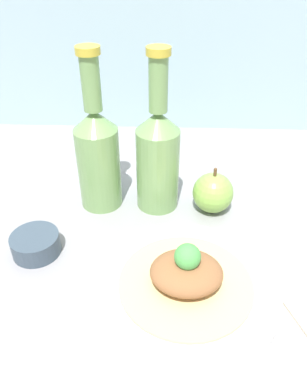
# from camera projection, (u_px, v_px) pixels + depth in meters

# --- Properties ---
(ground_plane) EXTENTS (1.80, 1.10, 0.04)m
(ground_plane) POSITION_uv_depth(u_px,v_px,m) (176.00, 288.00, 0.56)
(ground_plane) COLOR gray
(plate) EXTENTS (0.26, 0.26, 0.02)m
(plate) POSITION_uv_depth(u_px,v_px,m) (185.00, 287.00, 0.53)
(plate) COLOR white
(plate) RESTS_ON ground_plane
(plated_food) EXTENTS (0.19, 0.19, 0.07)m
(plated_food) POSITION_uv_depth(u_px,v_px,m) (186.00, 274.00, 0.51)
(plated_food) COLOR #D6BC7F
(plated_food) RESTS_ON plate
(cider_bottle_left) EXTENTS (0.08, 0.08, 0.28)m
(cider_bottle_left) POSITION_uv_depth(u_px,v_px,m) (98.00, 154.00, 0.65)
(cider_bottle_left) COLOR #729E5B
(cider_bottle_left) RESTS_ON ground_plane
(cider_bottle_right) EXTENTS (0.08, 0.08, 0.28)m
(cider_bottle_right) POSITION_uv_depth(u_px,v_px,m) (158.00, 155.00, 0.65)
(cider_bottle_right) COLOR #729E5B
(cider_bottle_right) RESTS_ON ground_plane
(apple) EXTENTS (0.07, 0.07, 0.09)m
(apple) POSITION_uv_depth(u_px,v_px,m) (213.00, 193.00, 0.67)
(apple) COLOR #84B74C
(apple) RESTS_ON ground_plane
(dipping_bowl) EXTENTS (0.08, 0.08, 0.03)m
(dipping_bowl) POSITION_uv_depth(u_px,v_px,m) (36.00, 244.00, 0.59)
(dipping_bowl) COLOR #384756
(dipping_bowl) RESTS_ON ground_plane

